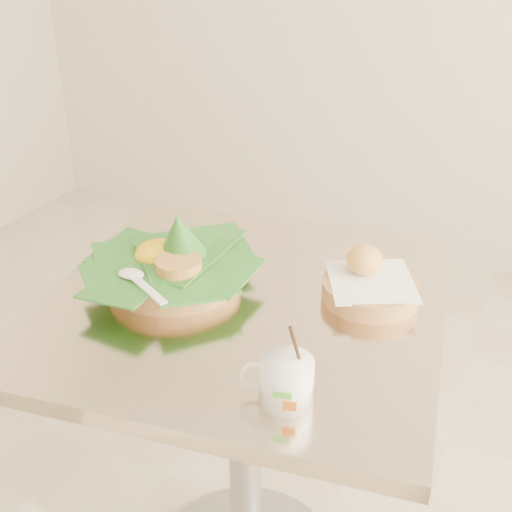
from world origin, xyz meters
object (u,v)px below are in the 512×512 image
at_px(cafe_table, 245,392).
at_px(rice_basket, 173,262).
at_px(coffee_mug, 285,379).
at_px(bread_basket, 369,284).

distance_m(cafe_table, rice_basket, 0.30).
bearing_deg(coffee_mug, cafe_table, 127.40).
xyz_separation_m(cafe_table, rice_basket, (-0.14, -0.01, 0.26)).
height_order(rice_basket, coffee_mug, rice_basket).
height_order(rice_basket, bread_basket, rice_basket).
relative_size(bread_basket, coffee_mug, 1.48).
height_order(bread_basket, coffee_mug, coffee_mug).
relative_size(rice_basket, bread_basket, 1.57).
height_order(cafe_table, bread_basket, bread_basket).
xyz_separation_m(rice_basket, bread_basket, (0.35, 0.10, -0.02)).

